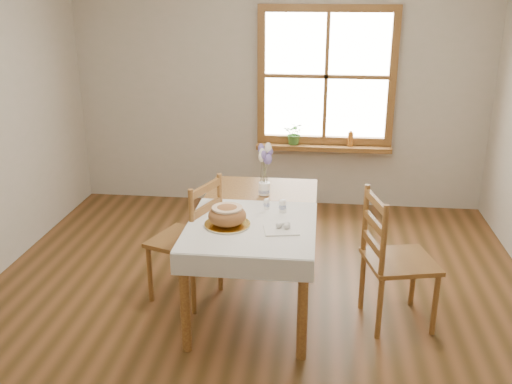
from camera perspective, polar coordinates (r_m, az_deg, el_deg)
ground at (r=4.38m, az=-0.46°, el=-12.49°), size 5.00×5.00×0.00m
room_walls at (r=3.76m, az=-0.53°, el=10.09°), size 4.60×5.10×2.65m
window at (r=6.21m, az=7.04°, el=11.40°), size 1.46×0.08×1.46m
window_sill at (r=6.30m, az=6.75°, el=4.46°), size 1.46×0.20×0.05m
dining_table at (r=4.34m, az=0.00°, el=-2.92°), size 0.90×1.60×0.75m
table_linen at (r=4.03m, az=-0.50°, el=-3.40°), size 0.91×0.99×0.01m
chair_left at (r=4.48m, az=-7.19°, el=-4.61°), size 0.62×0.61×1.00m
chair_right at (r=4.24m, az=14.24°, el=-6.53°), size 0.59×0.57×1.01m
bread_plate at (r=4.02m, az=-2.88°, el=-3.27°), size 0.37×0.37×0.02m
bread_loaf at (r=3.98m, az=-2.90°, el=-2.18°), size 0.27×0.27×0.15m
egg_napkin at (r=3.94m, az=2.53°, el=-3.78°), size 0.27×0.24×0.01m
eggs at (r=3.93m, az=2.54°, el=-3.45°), size 0.21×0.19×0.04m
salt_shaker at (r=4.30m, az=1.07°, el=-1.16°), size 0.05×0.05×0.09m
pepper_shaker at (r=4.24m, az=2.68°, el=-1.37°), size 0.06×0.06×0.10m
flower_vase at (r=4.60m, az=0.83°, el=0.26°), size 0.10×0.10×0.10m
lavender_bouquet at (r=4.54m, az=0.84°, el=2.67°), size 0.16×0.16×0.30m
potted_plant at (r=6.27m, az=3.88°, el=5.63°), size 0.26×0.28×0.19m
amber_bottle at (r=6.28m, az=9.43°, el=5.31°), size 0.07×0.07×0.17m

